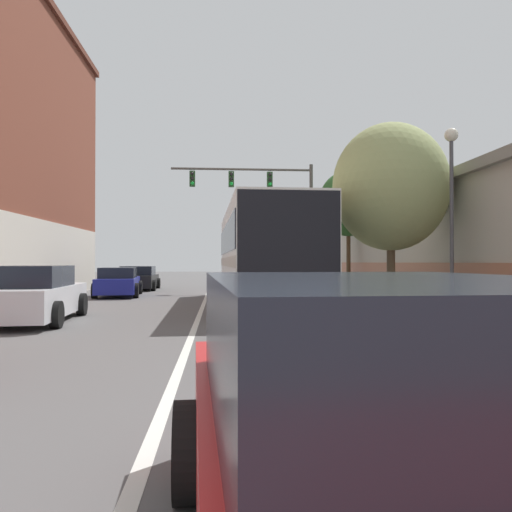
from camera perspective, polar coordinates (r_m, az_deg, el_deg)
lane_center_line at (r=14.74m, az=-6.43°, el=-6.58°), size 0.14×41.97×0.01m
bus at (r=17.62m, az=0.79°, el=0.44°), size 3.14×11.43×3.32m
hatchback_foreground at (r=2.23m, az=16.99°, el=-22.53°), size 2.11×4.53×1.45m
parked_car_left_near at (r=22.99m, az=-15.44°, el=-2.91°), size 2.22×4.50×1.28m
parked_car_left_mid at (r=13.81m, az=-24.00°, el=-4.11°), size 2.17×4.64×1.43m
parked_car_left_far at (r=28.10m, az=-13.26°, el=-2.51°), size 2.19×4.45×1.29m
traffic_signal_gantry at (r=25.95m, az=1.12°, el=6.77°), size 7.33×0.36×6.61m
street_lamp at (r=14.03m, az=21.46°, el=5.83°), size 0.35×0.35×5.02m
street_tree_near at (r=15.41m, az=15.14°, el=7.61°), size 3.44×3.09×5.63m
street_tree_far at (r=25.35m, az=10.51°, el=5.90°), size 2.98×2.68×6.07m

